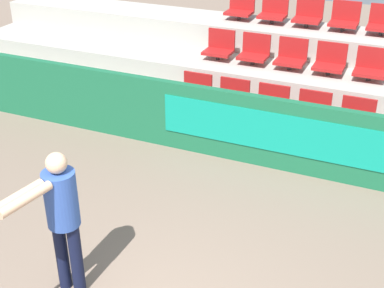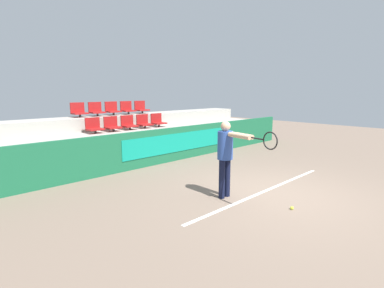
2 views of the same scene
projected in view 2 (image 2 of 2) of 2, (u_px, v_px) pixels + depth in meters
name	position (u px, v px, depth m)	size (l,w,h in m)	color
ground_plane	(276.00, 194.00, 6.55)	(30.00, 30.00, 0.00)	#7A6656
court_baseline	(265.00, 191.00, 6.75)	(5.06, 0.08, 0.01)	white
barrier_wall	(162.00, 146.00, 9.27)	(12.84, 0.14, 1.08)	#19603D
bleacher_tier_front	(150.00, 153.00, 9.74)	(12.44, 1.06, 0.45)	#ADA89E
bleacher_tier_middle	(131.00, 143.00, 10.45)	(12.44, 1.06, 0.90)	#ADA89E
bleacher_tier_back	(115.00, 133.00, 11.15)	(12.44, 1.06, 1.34)	#ADA89E
stadium_chair_0	(112.00, 145.00, 8.87)	(0.49, 0.39, 0.50)	#333333
stadium_chair_1	(130.00, 142.00, 9.31)	(0.49, 0.39, 0.50)	#333333
stadium_chair_2	(147.00, 140.00, 9.75)	(0.49, 0.39, 0.50)	#333333
stadium_chair_3	(162.00, 138.00, 10.19)	(0.49, 0.39, 0.50)	#333333
stadium_chair_4	(177.00, 136.00, 10.64)	(0.49, 0.39, 0.50)	#333333
stadium_chair_5	(94.00, 127.00, 9.53)	(0.49, 0.39, 0.50)	#333333
stadium_chair_6	(112.00, 125.00, 9.98)	(0.49, 0.39, 0.50)	#333333
stadium_chair_7	(129.00, 124.00, 10.42)	(0.49, 0.39, 0.50)	#333333
stadium_chair_8	(144.00, 122.00, 10.86)	(0.49, 0.39, 0.50)	#333333
stadium_chair_9	(158.00, 121.00, 11.30)	(0.49, 0.39, 0.50)	#333333
stadium_chair_10	(79.00, 111.00, 10.20)	(0.49, 0.39, 0.50)	#333333
stadium_chair_11	(96.00, 110.00, 10.64)	(0.49, 0.39, 0.50)	#333333
stadium_chair_12	(113.00, 109.00, 11.08)	(0.49, 0.39, 0.50)	#333333
stadium_chair_13	(127.00, 109.00, 11.53)	(0.49, 0.39, 0.50)	#333333
stadium_chair_14	(141.00, 108.00, 11.97)	(0.49, 0.39, 0.50)	#333333
tennis_player	(227.00, 152.00, 6.15)	(0.39, 1.48, 1.62)	black
tennis_ball	(292.00, 208.00, 5.70)	(0.07, 0.07, 0.07)	#CCDB33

